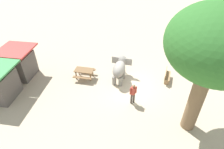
{
  "coord_description": "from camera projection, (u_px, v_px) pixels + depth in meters",
  "views": [
    {
      "loc": [
        -11.36,
        -0.33,
        9.42
      ],
      "look_at": [
        0.3,
        1.5,
        0.8
      ],
      "focal_mm": 30.37,
      "sensor_mm": 36.0,
      "label": 1
    }
  ],
  "objects": [
    {
      "name": "market_stall_red",
      "position": [
        20.0,
        64.0,
        15.17
      ],
      "size": [
        2.5,
        2.5,
        2.52
      ],
      "color": "#59514C",
      "rests_on": "ground_plane"
    },
    {
      "name": "feed_bucket",
      "position": [
        120.0,
        70.0,
        16.26
      ],
      "size": [
        0.36,
        0.36,
        0.32
      ],
      "primitive_type": "cylinder",
      "color": "gray",
      "rests_on": "ground_plane"
    },
    {
      "name": "wooden_bench",
      "position": [
        167.0,
        75.0,
        15.06
      ],
      "size": [
        1.45,
        0.64,
        0.88
      ],
      "rotation": [
        0.0,
        0.0,
        2.97
      ],
      "color": "#9E7A51",
      "rests_on": "ground_plane"
    },
    {
      "name": "elephant",
      "position": [
        120.0,
        68.0,
        14.82
      ],
      "size": [
        2.47,
        1.65,
        1.7
      ],
      "rotation": [
        0.0,
        0.0,
        6.18
      ],
      "color": "gray",
      "rests_on": "ground_plane"
    },
    {
      "name": "shade_tree_main",
      "position": [
        216.0,
        45.0,
        8.41
      ],
      "size": [
        5.02,
        4.6,
        7.4
      ],
      "color": "brown",
      "rests_on": "ground_plane"
    },
    {
      "name": "picnic_table_near",
      "position": [
        84.0,
        72.0,
        15.28
      ],
      "size": [
        1.54,
        1.56,
        0.78
      ],
      "rotation": [
        0.0,
        0.0,
        1.53
      ],
      "color": "brown",
      "rests_on": "ground_plane"
    },
    {
      "name": "ground_plane",
      "position": [
        131.0,
        87.0,
        14.66
      ],
      "size": [
        60.0,
        60.0,
        0.0
      ],
      "primitive_type": "plane",
      "color": "#BAA88C"
    },
    {
      "name": "person_handler",
      "position": [
        133.0,
        92.0,
        12.71
      ],
      "size": [
        0.32,
        0.46,
        1.62
      ],
      "rotation": [
        0.0,
        0.0,
        0.5
      ],
      "color": "#3F3833",
      "rests_on": "ground_plane"
    }
  ]
}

